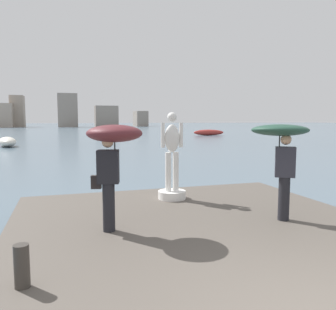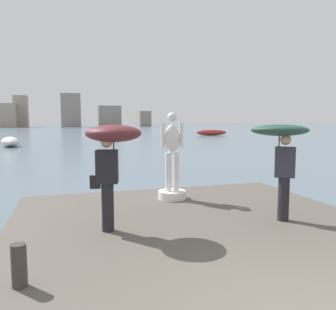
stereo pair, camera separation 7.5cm
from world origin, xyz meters
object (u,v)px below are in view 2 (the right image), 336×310
object	(u,v)px
onlooker_right	(281,142)
mooring_bollard	(19,266)
statue_white_figure	(172,167)
boat_near	(10,142)
onlooker_left	(112,146)
boat_mid	(211,133)

from	to	relation	value
onlooker_right	mooring_bollard	size ratio (longest dim) A/B	3.67
statue_white_figure	mooring_bollard	world-z (taller)	statue_white_figure
mooring_bollard	boat_near	size ratio (longest dim) A/B	0.14
statue_white_figure	onlooker_left	bearing A→B (deg)	-130.81
onlooker_right	mooring_bollard	xyz separation A→B (m)	(-4.66, -1.49, -1.30)
statue_white_figure	boat_mid	distance (m)	44.00
statue_white_figure	onlooker_left	distance (m)	2.82
boat_near	boat_mid	size ratio (longest dim) A/B	0.79
statue_white_figure	onlooker_right	distance (m)	2.90
onlooker_left	boat_near	size ratio (longest dim) A/B	0.51
statue_white_figure	boat_near	xyz separation A→B (m)	(-7.41, 25.09, -0.78)
mooring_bollard	onlooker_left	bearing A→B (deg)	52.66
onlooker_left	mooring_bollard	bearing A→B (deg)	-127.34
onlooker_left	mooring_bollard	world-z (taller)	onlooker_left
onlooker_left	boat_near	world-z (taller)	onlooker_left
statue_white_figure	boat_mid	bearing A→B (deg)	64.69
onlooker_left	boat_mid	xyz separation A→B (m)	(20.59, 41.83, -1.50)
boat_near	boat_mid	distance (m)	30.05
onlooker_right	boat_mid	world-z (taller)	onlooker_right
onlooker_right	onlooker_left	bearing A→B (deg)	174.85
mooring_bollard	onlooker_right	bearing A→B (deg)	17.74
mooring_bollard	boat_mid	xyz separation A→B (m)	(21.95, 43.62, -0.22)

